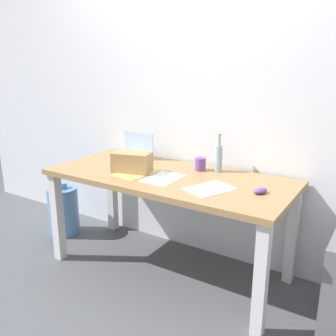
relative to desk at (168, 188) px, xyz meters
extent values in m
plane|color=#515459|center=(0.00, 0.00, -0.65)|extent=(8.00, 8.00, 0.00)
cube|color=white|center=(0.00, 0.44, 0.65)|extent=(5.20, 0.08, 2.60)
cube|color=#A37A4C|center=(0.00, 0.00, 0.08)|extent=(1.75, 0.77, 0.04)
cube|color=silver|center=(-0.81, -0.32, -0.30)|extent=(0.07, 0.07, 0.71)
cube|color=silver|center=(0.81, -0.32, -0.30)|extent=(0.07, 0.07, 0.71)
cube|color=silver|center=(-0.81, 0.32, -0.30)|extent=(0.07, 0.07, 0.71)
cube|color=silver|center=(0.81, 0.32, -0.30)|extent=(0.07, 0.07, 0.71)
cube|color=silver|center=(-0.46, 0.16, 0.11)|extent=(0.29, 0.21, 0.02)
cube|color=silver|center=(-0.46, 0.27, 0.22)|extent=(0.29, 0.02, 0.20)
cylinder|color=#99B7C1|center=(0.26, 0.27, 0.19)|extent=(0.06, 0.06, 0.19)
cylinder|color=#99B7C1|center=(0.26, 0.27, 0.33)|extent=(0.02, 0.02, 0.08)
cylinder|color=gold|center=(0.26, 0.27, 0.37)|extent=(0.03, 0.03, 0.01)
ellipsoid|color=#724799|center=(0.68, -0.02, 0.11)|extent=(0.10, 0.12, 0.03)
cube|color=tan|center=(-0.26, -0.08, 0.17)|extent=(0.30, 0.22, 0.15)
cylinder|color=#724799|center=(0.14, 0.22, 0.14)|extent=(0.08, 0.08, 0.09)
cube|color=white|center=(0.02, -0.09, 0.10)|extent=(0.21, 0.30, 0.00)
cube|color=#F4E06B|center=(-0.22, -0.09, 0.10)|extent=(0.24, 0.32, 0.00)
cube|color=white|center=(0.38, -0.11, 0.10)|extent=(0.31, 0.36, 0.00)
cylinder|color=#598CC6|center=(-1.13, 0.02, -0.44)|extent=(0.27, 0.27, 0.43)
cylinder|color=#598CC6|center=(-1.13, 0.02, -0.19)|extent=(0.09, 0.09, 0.05)
camera|label=1|loc=(1.35, -2.12, 0.87)|focal=39.76mm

